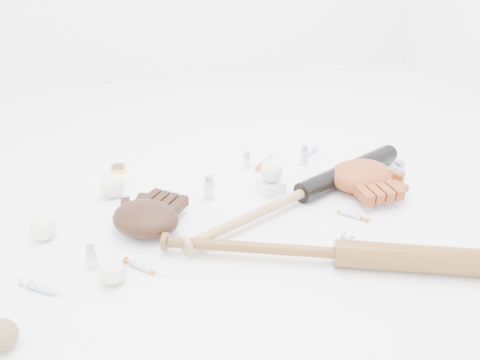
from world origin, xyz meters
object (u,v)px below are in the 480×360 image
object	(u,v)px
bat_wood	(338,253)
glove_dark	(146,218)
pedestal	(271,187)
bat_dark	(303,192)

from	to	relation	value
bat_wood	glove_dark	size ratio (longest dim) A/B	4.13
bat_wood	pedestal	distance (m)	0.42
bat_wood	bat_dark	bearing A→B (deg)	105.90
glove_dark	bat_dark	bearing A→B (deg)	43.42
bat_dark	bat_wood	world-z (taller)	bat_wood
bat_wood	glove_dark	distance (m)	0.56
bat_dark	bat_wood	distance (m)	0.33
bat_wood	pedestal	xyz separation A→B (m)	(-0.04, 0.42, -0.02)
glove_dark	pedestal	world-z (taller)	glove_dark
bat_dark	glove_dark	distance (m)	0.51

